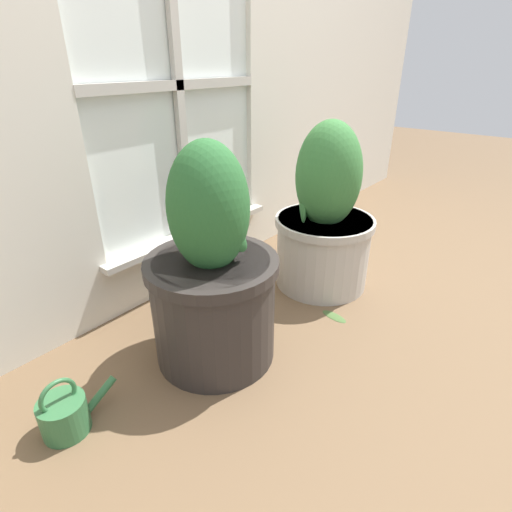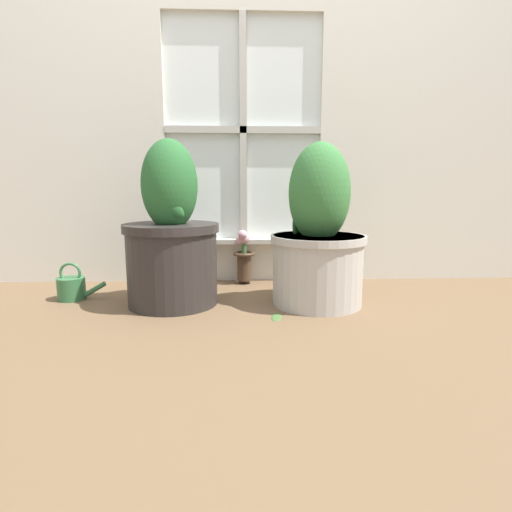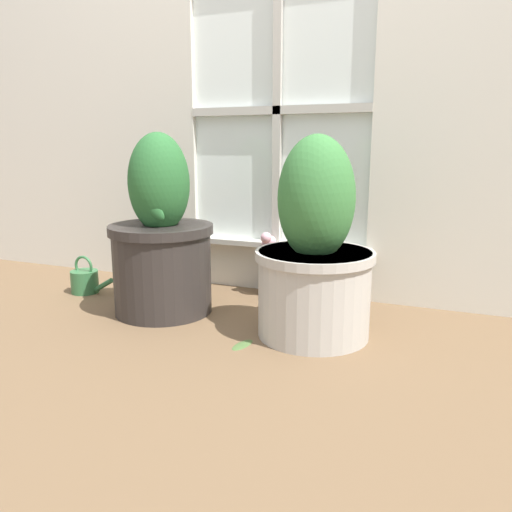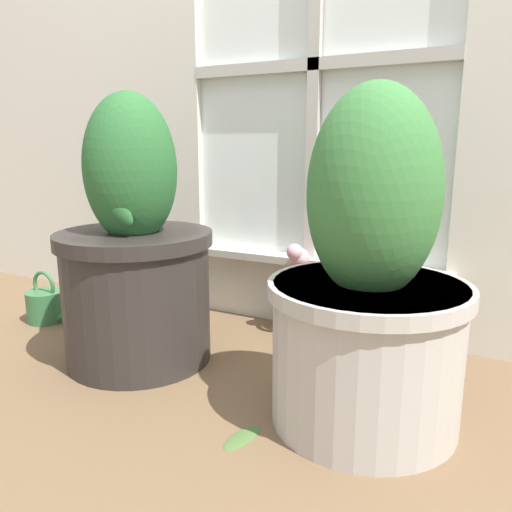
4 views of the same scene
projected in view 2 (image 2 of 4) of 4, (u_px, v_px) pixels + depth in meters
ground_plane at (246, 317)px, 1.59m from camera, size 10.00×10.00×0.00m
wall_with_window at (243, 39)px, 2.05m from camera, size 4.40×0.10×2.50m
potted_plant_left at (171, 241)px, 1.73m from camera, size 0.41×0.41×0.72m
potted_plant_right at (318, 240)px, 1.74m from camera, size 0.42×0.42×0.70m
flower_vase at (244, 256)px, 2.14m from camera, size 0.12×0.12×0.29m
watering_can at (72, 287)px, 1.84m from camera, size 0.22×0.12×0.17m
fallen_leaf at (277, 316)px, 1.60m from camera, size 0.06×0.12×0.01m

